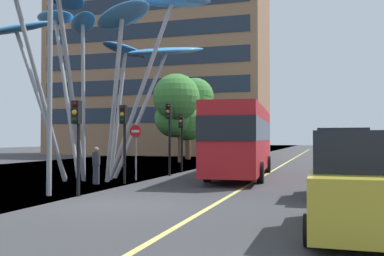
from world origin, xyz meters
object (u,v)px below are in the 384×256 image
street_lamp (59,37)px  pedestrian (96,166)px  traffic_light_island_mid (169,124)px  traffic_light_opposite (181,130)px  leaf_sculpture (92,33)px  red_bus (241,137)px  traffic_light_kerb_far (124,127)px  no_entry_sign (136,143)px  car_parked_mid (342,165)px  traffic_light_kerb_near (77,127)px  car_parked_near (357,186)px  car_parked_far (352,161)px

street_lamp → pedestrian: 6.25m
traffic_light_island_mid → traffic_light_opposite: traffic_light_island_mid is taller
leaf_sculpture → traffic_light_island_mid: bearing=44.9°
red_bus → street_lamp: (-4.64, -9.38, 3.46)m
traffic_light_kerb_far → no_entry_sign: bearing=97.2°
no_entry_sign → leaf_sculpture: bearing=-172.9°
pedestrian → no_entry_sign: bearing=67.8°
traffic_light_opposite → car_parked_mid: (9.09, -10.13, -1.40)m
traffic_light_kerb_near → no_entry_sign: size_ratio=1.25×
street_lamp → no_entry_sign: bearing=88.7°
traffic_light_kerb_near → no_entry_sign: 6.25m
car_parked_near → pedestrian: 12.77m
pedestrian → car_parked_mid: bearing=-8.6°
car_parked_near → car_parked_mid: size_ratio=1.14×
traffic_light_kerb_near → traffic_light_kerb_far: size_ratio=0.95×
traffic_light_opposite → car_parked_near: size_ratio=0.77×
street_lamp → traffic_light_kerb_near: bearing=1.8°
car_parked_mid → traffic_light_kerb_far: bearing=167.9°
leaf_sculpture → car_parked_far: (12.14, 3.39, -6.25)m
traffic_light_kerb_far → car_parked_far: traffic_light_kerb_far is taller
car_parked_near → car_parked_mid: bearing=91.2°
traffic_light_kerb_far → no_entry_sign: 1.97m
car_parked_near → street_lamp: 11.14m
leaf_sculpture → traffic_light_opposite: size_ratio=3.57×
traffic_light_opposite → car_parked_far: 10.39m
traffic_light_kerb_far → leaf_sculpture: bearing=147.8°
car_parked_mid → pedestrian: car_parked_mid is taller
traffic_light_kerb_near → traffic_light_opposite: traffic_light_opposite is taller
traffic_light_kerb_far → traffic_light_opposite: (-0.04, 8.19, -0.01)m
red_bus → leaf_sculpture: 9.10m
red_bus → traffic_light_opposite: (-4.31, 3.22, 0.41)m
leaf_sculpture → car_parked_near: (11.62, -9.46, -6.18)m
car_parked_far → street_lamp: bearing=-137.2°
leaf_sculpture → street_lamp: leaf_sculpture is taller
car_parked_far → car_parked_near: bearing=-92.3°
leaf_sculpture → traffic_light_opposite: (2.40, 6.66, -4.68)m
traffic_light_island_mid → leaf_sculpture: bearing=-135.1°
leaf_sculpture → car_parked_mid: 13.46m
traffic_light_kerb_far → street_lamp: size_ratio=0.39×
traffic_light_kerb_far → no_entry_sign: traffic_light_kerb_far is taller
leaf_sculpture → traffic_light_kerb_far: size_ratio=3.55×
leaf_sculpture → traffic_light_kerb_far: (2.44, -1.53, -4.67)m
traffic_light_opposite → car_parked_mid: size_ratio=0.88×
car_parked_mid → no_entry_sign: no_entry_sign is taller
traffic_light_kerb_far → street_lamp: 5.36m
car_parked_mid → pedestrian: size_ratio=2.41×
car_parked_mid → car_parked_near: bearing=-88.8°
traffic_light_island_mid → traffic_light_kerb_far: bearing=-96.4°
traffic_light_island_mid → no_entry_sign: size_ratio=1.44×
traffic_light_kerb_near → pedestrian: (-1.47, 3.99, -1.58)m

